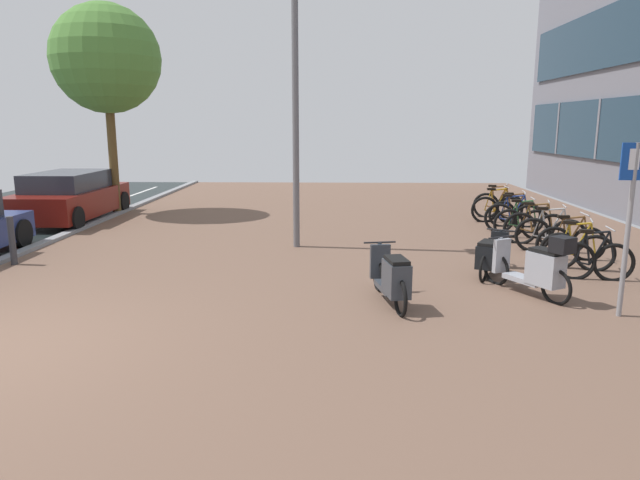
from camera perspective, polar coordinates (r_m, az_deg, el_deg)
The scene contains 19 objects.
ground at distance 7.34m, azimuth -20.67°, elevation -10.66°, with size 21.00×40.00×0.13m.
bicycle_rack_00 at distance 10.92m, azimuth 25.80°, elevation -1.90°, with size 1.32×0.48×0.96m.
bicycle_rack_01 at distance 11.58m, azimuth 24.36°, elevation -1.03°, with size 1.27×0.54×0.98m.
bicycle_rack_02 at distance 12.32m, azimuth 23.85°, elevation -0.28°, with size 1.38×0.48×0.97m.
bicycle_rack_03 at distance 12.95m, azimuth 22.11°, elevation 0.47°, with size 1.44×0.49×1.03m.
bicycle_rack_04 at distance 13.62m, azimuth 20.85°, elevation 1.07°, with size 1.40×0.53×1.03m.
bicycle_rack_05 at distance 14.29m, azimuth 19.62°, elevation 1.57°, with size 1.35×0.48×0.99m.
bicycle_rack_06 at distance 14.99m, azimuth 18.86°, elevation 2.11°, with size 1.40×0.54×1.03m.
bicycle_rack_07 at distance 15.77m, azimuth 18.93°, elevation 2.49°, with size 1.34×0.48×0.98m.
bicycle_rack_08 at distance 16.39m, azimuth 17.33°, elevation 2.96°, with size 1.43×0.48×1.02m.
bicycle_rack_09 at distance 17.16m, azimuth 17.40°, elevation 3.32°, with size 1.36×0.54×1.03m.
scooter_near at distance 9.46m, azimuth 20.86°, elevation -2.56°, with size 1.02×1.59×1.06m.
scooter_mid at distance 10.56m, azimuth 16.73°, elevation -1.50°, with size 0.94×1.51×0.75m.
scooter_far at distance 8.52m, azimuth 7.22°, elevation -3.80°, with size 0.63×1.80×0.84m.
parked_car_far at distance 17.40m, azimuth -23.83°, elevation 3.97°, with size 1.97×4.25×1.36m.
parking_sign at distance 8.81m, azimuth 28.66°, elevation 2.57°, with size 0.40×0.07×2.42m.
lamp_post at distance 12.32m, azimuth -2.49°, elevation 14.86°, with size 0.20×0.52×6.10m.
street_tree at distance 18.22m, azimuth -20.65°, elevation 16.59°, with size 3.10×3.10×6.05m.
bollard_far at distance 12.37m, azimuth -28.49°, elevation -0.06°, with size 0.12×0.12×0.93m.
Camera 1 is at (4.16, -6.27, 2.66)m, focal length 31.92 mm.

